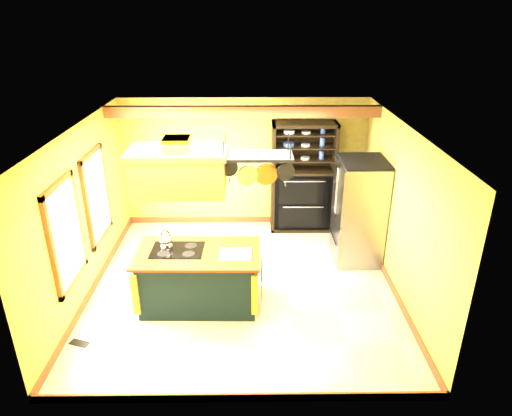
{
  "coord_description": "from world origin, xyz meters",
  "views": [
    {
      "loc": [
        0.15,
        -6.54,
        4.32
      ],
      "look_at": [
        0.22,
        0.3,
        1.3
      ],
      "focal_mm": 32.0,
      "sensor_mm": 36.0,
      "label": 1
    }
  ],
  "objects_px": {
    "pot_rack": "(257,162)",
    "hutch": "(302,188)",
    "kitchen_island": "(199,277)",
    "range_hood": "(178,170)",
    "refrigerator": "(358,213)"
  },
  "relations": [
    {
      "from": "kitchen_island",
      "to": "pot_rack",
      "type": "xyz_separation_m",
      "value": [
        0.91,
        0.0,
        1.87
      ]
    },
    {
      "from": "kitchen_island",
      "to": "hutch",
      "type": "height_order",
      "value": "hutch"
    },
    {
      "from": "range_hood",
      "to": "refrigerator",
      "type": "xyz_separation_m",
      "value": [
        2.95,
        1.41,
        -1.33
      ]
    },
    {
      "from": "pot_rack",
      "to": "hutch",
      "type": "height_order",
      "value": "pot_rack"
    },
    {
      "from": "kitchen_island",
      "to": "pot_rack",
      "type": "bearing_deg",
      "value": 1.03
    },
    {
      "from": "pot_rack",
      "to": "hutch",
      "type": "distance_m",
      "value": 3.25
    },
    {
      "from": "range_hood",
      "to": "refrigerator",
      "type": "distance_m",
      "value": 3.53
    },
    {
      "from": "hutch",
      "to": "refrigerator",
      "type": "bearing_deg",
      "value": -56.53
    },
    {
      "from": "range_hood",
      "to": "pot_rack",
      "type": "bearing_deg",
      "value": 0.14
    },
    {
      "from": "range_hood",
      "to": "refrigerator",
      "type": "height_order",
      "value": "range_hood"
    },
    {
      "from": "pot_rack",
      "to": "hutch",
      "type": "xyz_separation_m",
      "value": [
        0.97,
        2.74,
        -1.46
      ]
    },
    {
      "from": "refrigerator",
      "to": "hutch",
      "type": "relative_size",
      "value": 0.82
    },
    {
      "from": "hutch",
      "to": "pot_rack",
      "type": "bearing_deg",
      "value": -109.53
    },
    {
      "from": "pot_rack",
      "to": "refrigerator",
      "type": "relative_size",
      "value": 0.56
    },
    {
      "from": "range_hood",
      "to": "hutch",
      "type": "xyz_separation_m",
      "value": [
        2.07,
        2.74,
        -1.36
      ]
    }
  ]
}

